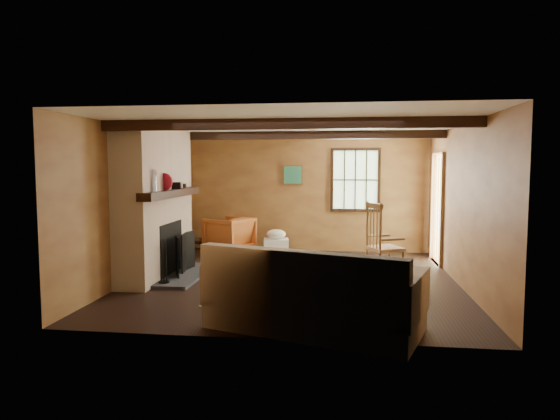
# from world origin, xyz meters

# --- Properties ---
(ground) EXTENTS (5.50, 5.50, 0.00)m
(ground) POSITION_xyz_m (0.00, 0.00, 0.00)
(ground) COLOR black
(ground) RESTS_ON ground
(room_envelope) EXTENTS (5.02, 5.52, 2.44)m
(room_envelope) POSITION_xyz_m (0.22, 0.26, 1.63)
(room_envelope) COLOR #A27239
(room_envelope) RESTS_ON ground
(fireplace) EXTENTS (1.02, 2.30, 2.40)m
(fireplace) POSITION_xyz_m (-2.23, -0.00, 1.10)
(fireplace) COLOR #A3603F
(fireplace) RESTS_ON ground
(rug) EXTENTS (2.50, 3.00, 0.01)m
(rug) POSITION_xyz_m (0.20, -0.20, 0.00)
(rug) COLOR #CBB387
(rug) RESTS_ON ground
(rocking_chair) EXTENTS (0.99, 0.79, 1.21)m
(rocking_chair) POSITION_xyz_m (1.39, 0.35, 0.51)
(rocking_chair) COLOR tan
(rocking_chair) RESTS_ON ground
(sofa) EXTENTS (2.50, 1.69, 0.93)m
(sofa) POSITION_xyz_m (0.44, -2.41, 0.33)
(sofa) COLOR beige
(sofa) RESTS_ON ground
(firewood_pile) EXTENTS (0.66, 0.12, 0.24)m
(firewood_pile) POSITION_xyz_m (-2.10, 2.60, 0.12)
(firewood_pile) COLOR brown
(firewood_pile) RESTS_ON ground
(laundry_basket) EXTENTS (0.55, 0.45, 0.30)m
(laundry_basket) POSITION_xyz_m (-0.60, 2.31, 0.15)
(laundry_basket) COLOR white
(laundry_basket) RESTS_ON ground
(basket_pillow) EXTENTS (0.39, 0.32, 0.20)m
(basket_pillow) POSITION_xyz_m (-0.60, 2.31, 0.40)
(basket_pillow) COLOR beige
(basket_pillow) RESTS_ON laundry_basket
(armchair) EXTENTS (1.10, 1.09, 0.75)m
(armchair) POSITION_xyz_m (-1.55, 2.20, 0.38)
(armchair) COLOR #BF6026
(armchair) RESTS_ON ground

